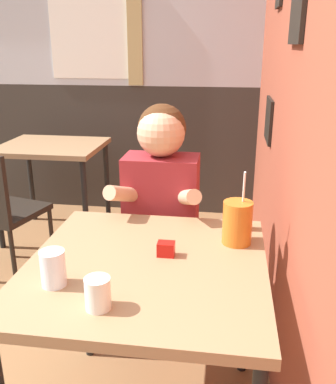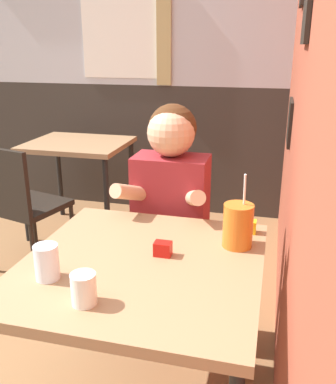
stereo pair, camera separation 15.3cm
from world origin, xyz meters
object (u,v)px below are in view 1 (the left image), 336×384
Objects in this scene: person_seated at (161,221)px; background_table at (52,157)px; cocktail_pitcher at (237,223)px; main_table at (147,282)px.

background_table is at bearing 132.45° from person_seated.
background_table is 2.63× the size of cocktail_pitcher.
background_table is at bearing 121.89° from main_table.
main_table is 1.97m from background_table.
main_table is at bearing -58.11° from background_table.
cocktail_pitcher is (1.34, -1.47, 0.18)m from background_table.
cocktail_pitcher is (0.34, -0.38, 0.18)m from person_seated.
person_seated is at bearing -47.55° from background_table.
person_seated is (-0.04, 0.58, -0.02)m from main_table.
main_table is at bearing -146.65° from cocktail_pitcher.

